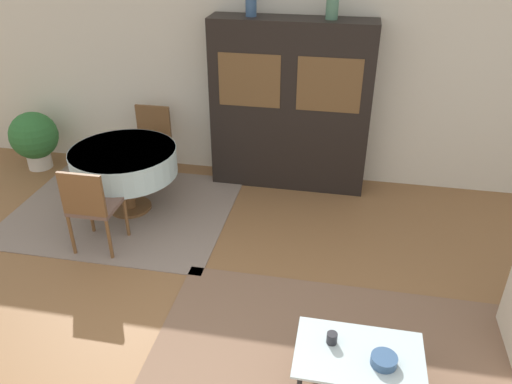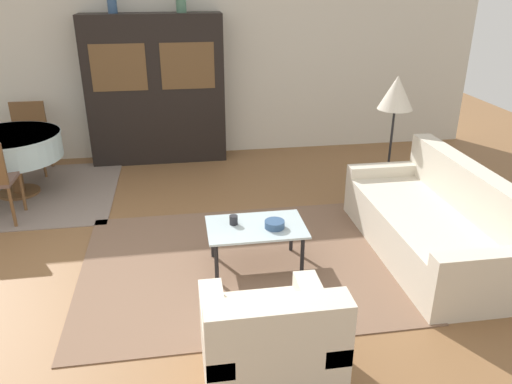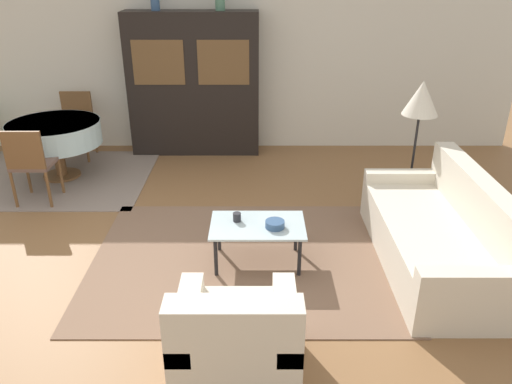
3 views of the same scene
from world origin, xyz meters
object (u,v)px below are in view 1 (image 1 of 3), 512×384
at_px(display_cabinet, 290,107).
at_px(cup, 332,338).
at_px(vase_short, 332,9).
at_px(dining_table, 124,162).
at_px(coffee_table, 359,358).
at_px(potted_plant, 34,137).
at_px(dining_chair_far, 151,139).
at_px(vase_tall, 251,3).
at_px(bowl, 384,360).
at_px(dining_chair_near, 91,204).

xyz_separation_m(display_cabinet, cup, (0.72, -3.04, -0.55)).
bearing_deg(vase_short, dining_table, -154.53).
relative_size(coffee_table, potted_plant, 1.14).
xyz_separation_m(coffee_table, cup, (-0.19, 0.07, 0.09)).
relative_size(coffee_table, dining_table, 0.75).
bearing_deg(dining_table, dining_chair_far, 90.00).
relative_size(dining_chair_far, cup, 10.98).
bearing_deg(potted_plant, cup, -34.72).
distance_m(cup, vase_tall, 3.68).
bearing_deg(display_cabinet, bowl, -71.32).
height_order(vase_tall, potted_plant, vase_tall).
height_order(dining_table, potted_plant, potted_plant).
distance_m(display_cabinet, cup, 3.17).
bearing_deg(dining_chair_near, display_cabinet, 46.68).
distance_m(dining_chair_near, cup, 2.72).
relative_size(dining_table, cup, 13.88).
bearing_deg(dining_table, bowl, -37.80).
distance_m(dining_table, dining_chair_far, 0.81).
bearing_deg(potted_plant, dining_chair_far, 0.75).
xyz_separation_m(dining_table, bowl, (2.78, -2.16, -0.16)).
height_order(cup, vase_short, vase_short).
relative_size(coffee_table, vase_short, 4.33).
xyz_separation_m(bowl, vase_tall, (-1.54, 3.17, 1.71)).
distance_m(coffee_table, dining_chair_near, 2.93).
bearing_deg(dining_chair_far, bowl, 133.21).
bearing_deg(cup, display_cabinet, 103.28).
distance_m(dining_table, potted_plant, 1.82).
bearing_deg(display_cabinet, dining_table, -149.44).
height_order(dining_chair_far, vase_short, vase_short).
xyz_separation_m(display_cabinet, dining_chair_far, (-1.71, -0.21, -0.47)).
relative_size(dining_chair_near, cup, 10.98).
bearing_deg(display_cabinet, vase_short, 0.13).
bearing_deg(cup, bowl, -19.31).
bearing_deg(potted_plant, coffee_table, -34.11).
height_order(coffee_table, bowl, bowl).
bearing_deg(coffee_table, potted_plant, 145.89).
relative_size(cup, vase_short, 0.42).
bearing_deg(potted_plant, vase_tall, 4.54).
bearing_deg(bowl, display_cabinet, 108.68).
height_order(dining_chair_far, bowl, dining_chair_far).
bearing_deg(vase_tall, display_cabinet, -0.11).
relative_size(display_cabinet, dining_table, 1.73).
relative_size(bowl, potted_plant, 0.23).
relative_size(display_cabinet, dining_chair_near, 2.18).
xyz_separation_m(display_cabinet, dining_table, (-1.71, -1.01, -0.41)).
relative_size(dining_chair_near, vase_short, 4.56).
xyz_separation_m(dining_table, dining_chair_far, (0.00, 0.80, -0.07)).
bearing_deg(dining_table, cup, -39.94).
bearing_deg(potted_plant, dining_chair_near, -44.14).
relative_size(coffee_table, vase_tall, 3.18).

